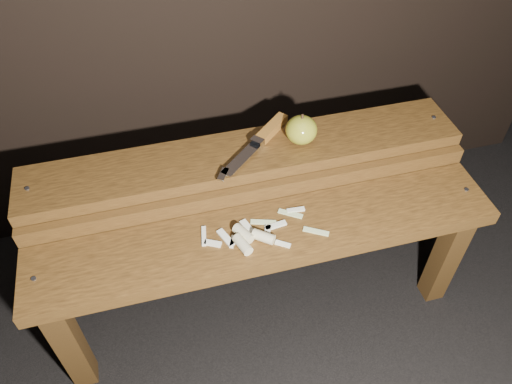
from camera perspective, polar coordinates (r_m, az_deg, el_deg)
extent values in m
plane|color=black|center=(1.62, 0.56, -12.56)|extent=(60.00, 60.00, 0.00)
cube|color=#38230E|center=(1.43, -20.51, -15.91)|extent=(0.06, 0.06, 0.38)
cube|color=#38230E|center=(1.59, 20.86, -6.92)|extent=(0.06, 0.06, 0.38)
cube|color=#4A2E11|center=(1.27, 1.28, -5.04)|extent=(1.20, 0.20, 0.04)
cylinder|color=slate|center=(1.27, -24.07, -9.04)|extent=(0.01, 0.01, 0.00)
cylinder|color=slate|center=(1.46, 22.91, 0.26)|extent=(0.01, 0.01, 0.00)
cube|color=#38230E|center=(1.57, -20.94, -5.65)|extent=(0.06, 0.06, 0.46)
cube|color=#38230E|center=(1.72, 16.43, 1.51)|extent=(0.06, 0.06, 0.46)
cube|color=#4A2E11|center=(1.31, -0.06, -0.15)|extent=(1.20, 0.02, 0.05)
cube|color=#4A2E11|center=(1.36, -1.19, 4.12)|extent=(1.20, 0.18, 0.04)
cylinder|color=slate|center=(1.36, -24.70, 0.36)|extent=(0.01, 0.01, 0.00)
cylinder|color=slate|center=(1.54, 19.65, 8.04)|extent=(0.01, 0.01, 0.00)
ellipsoid|color=olive|center=(1.35, 5.20, 7.08)|extent=(0.09, 0.09, 0.08)
cylinder|color=#382314|center=(1.33, 5.33, 8.58)|extent=(0.01, 0.01, 0.01)
cube|color=#955C20|center=(1.40, 1.82, 7.26)|extent=(0.11, 0.11, 0.02)
cube|color=silver|center=(1.35, 0.15, 5.61)|extent=(0.04, 0.04, 0.03)
cube|color=silver|center=(1.30, -1.77, 3.70)|extent=(0.12, 0.11, 0.00)
cube|color=silver|center=(1.26, -3.78, 2.05)|extent=(0.04, 0.05, 0.00)
cube|color=beige|center=(1.26, 2.26, -3.84)|extent=(0.06, 0.02, 0.01)
cube|color=beige|center=(1.23, -2.71, -5.68)|extent=(0.02, 0.04, 0.01)
cube|color=beige|center=(1.22, 3.08, -5.95)|extent=(0.04, 0.03, 0.01)
cube|color=beige|center=(1.26, -0.93, -4.11)|extent=(0.03, 0.06, 0.01)
cube|color=beige|center=(1.30, 4.56, -2.06)|extent=(0.05, 0.02, 0.01)
cube|color=beige|center=(1.24, 1.29, -4.72)|extent=(0.03, 0.05, 0.01)
cube|color=beige|center=(1.24, -3.49, -5.24)|extent=(0.04, 0.06, 0.01)
cube|color=beige|center=(1.25, -5.98, -5.02)|extent=(0.02, 0.06, 0.01)
cube|color=beige|center=(1.23, -4.96, -5.87)|extent=(0.04, 0.03, 0.01)
cylinder|color=#C9BB8C|center=(1.21, -1.53, -6.01)|extent=(0.04, 0.06, 0.03)
cylinder|color=#C9BB8C|center=(1.22, 0.86, -5.13)|extent=(0.06, 0.05, 0.03)
cylinder|color=#C9BB8C|center=(1.23, -1.45, -4.77)|extent=(0.05, 0.06, 0.03)
cube|color=#BCC988|center=(1.26, 6.87, -4.49)|extent=(0.06, 0.05, 0.00)
cube|color=#BCC988|center=(1.29, 3.96, -2.49)|extent=(0.06, 0.05, 0.00)
cube|color=#BCC988|center=(1.27, 0.84, -3.46)|extent=(0.07, 0.03, 0.00)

